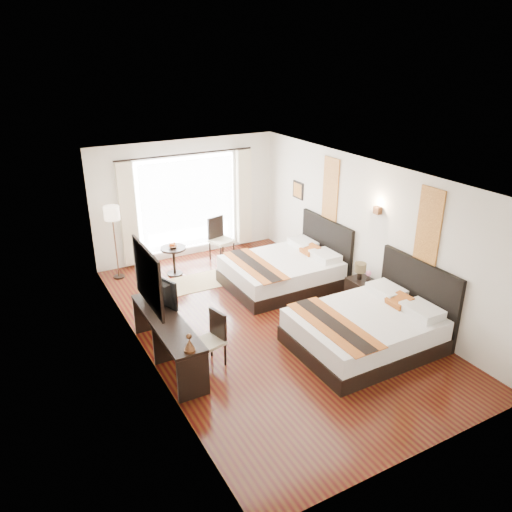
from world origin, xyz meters
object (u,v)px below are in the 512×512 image
bed_far (285,270)px  floor_lamp (112,218)px  vase (368,280)px  console_desk (168,340)px  television (155,291)px  table_lamp (360,269)px  bed_near (369,328)px  window_chair (221,247)px  side_table (174,261)px  desk_chair (210,349)px  fruit_bowl (173,247)px  nightstand (362,292)px

bed_far → floor_lamp: bearing=145.6°
vase → console_desk: bearing=178.5°
television → table_lamp: bearing=-116.9°
bed_near → television: bed_near is taller
window_chair → floor_lamp: bearing=-109.7°
bed_near → side_table: 4.72m
vase → side_table: bearing=130.6°
desk_chair → window_chair: window_chair is taller
side_table → television: bearing=-115.6°
floor_lamp → side_table: size_ratio=2.53×
console_desk → floor_lamp: (0.11, 3.57, 1.00)m
side_table → fruit_bowl: (-0.01, -0.02, 0.35)m
television → side_table: (1.23, 2.57, -0.68)m
bed_near → window_chair: bed_near is taller
desk_chair → side_table: size_ratio=1.40×
bed_near → fruit_bowl: (-1.88, 4.31, 0.33)m
television → side_table: size_ratio=1.34×
table_lamp → console_desk: table_lamp is taller
console_desk → side_table: 3.36m
nightstand → floor_lamp: size_ratio=0.34×
vase → desk_chair: bearing=-174.8°
floor_lamp → fruit_bowl: size_ratio=8.12×
table_lamp → window_chair: window_chair is taller
television → floor_lamp: bearing=-21.7°
television → fruit_bowl: bearing=-45.5°
bed_far → vase: size_ratio=18.99×
nightstand → desk_chair: size_ratio=0.62×
vase → television: size_ratio=0.14×
bed_near → side_table: bed_near is taller
nightstand → side_table: side_table is taller
console_desk → desk_chair: size_ratio=2.44×
bed_far → desk_chair: (-2.59, -1.91, -0.06)m
bed_far → vase: (0.88, -1.60, 0.22)m
bed_near → bed_far: bed_near is taller
nightstand → side_table: size_ratio=0.86×
side_table → window_chair: bearing=11.7°
bed_far → window_chair: bed_far is taller
television → floor_lamp: size_ratio=0.53×
table_lamp → fruit_bowl: 4.07m
nightstand → television: (-3.96, 0.56, 0.74)m
window_chair → television: bearing=-56.9°
bed_far → nightstand: 1.72m
floor_lamp → television: bearing=-91.7°
table_lamp → vase: size_ratio=3.00×
desk_chair → fruit_bowl: 3.61m
bed_near → window_chair: size_ratio=2.30×
fruit_bowl → console_desk: bearing=-111.8°
bed_near → side_table: bearing=113.3°
bed_far → floor_lamp: (-3.03, 2.08, 1.05)m
bed_near → desk_chair: 2.68m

